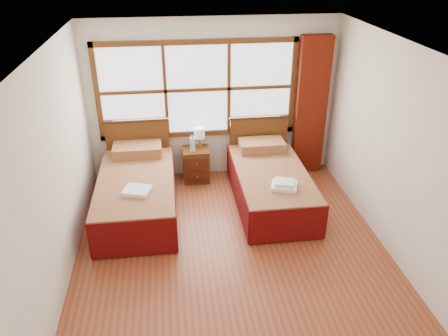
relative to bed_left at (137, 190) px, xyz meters
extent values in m
plane|color=brown|center=(1.24, -1.20, -0.33)|extent=(4.50, 4.50, 0.00)
plane|color=white|center=(1.24, -1.20, 2.27)|extent=(4.50, 4.50, 0.00)
plane|color=silver|center=(1.24, 1.05, 0.97)|extent=(4.00, 0.00, 4.00)
plane|color=silver|center=(-0.76, -1.20, 0.97)|extent=(0.00, 4.50, 4.50)
plane|color=silver|center=(3.24, -1.20, 0.97)|extent=(0.00, 4.50, 4.50)
cube|color=white|center=(0.99, 1.02, 1.17)|extent=(3.00, 0.02, 1.40)
cube|color=#532E12|center=(0.99, 1.00, 0.43)|extent=(3.16, 0.06, 0.08)
cube|color=#532E12|center=(0.99, 1.00, 1.91)|extent=(3.16, 0.06, 0.08)
cube|color=#532E12|center=(-0.55, 1.00, 1.17)|extent=(0.08, 0.06, 1.56)
cube|color=#532E12|center=(2.53, 1.00, 1.17)|extent=(0.08, 0.06, 1.56)
cube|color=#532E12|center=(0.49, 1.00, 1.17)|extent=(0.05, 0.05, 1.40)
cube|color=#532E12|center=(1.49, 1.00, 1.17)|extent=(0.05, 0.05, 1.40)
cube|color=#532E12|center=(0.99, 1.00, 1.17)|extent=(3.00, 0.05, 0.05)
cube|color=#65170A|center=(2.84, 0.91, 0.84)|extent=(0.50, 0.16, 2.30)
cube|color=#411C0D|center=(0.00, -0.07, -0.17)|extent=(0.96, 1.92, 0.31)
cube|color=#631D0E|center=(0.00, -0.07, 0.12)|extent=(1.08, 2.13, 0.26)
cube|color=#5B0909|center=(-0.54, -0.07, -0.04)|extent=(0.03, 2.13, 0.53)
cube|color=#5B0909|center=(0.54, -0.07, -0.04)|extent=(0.03, 2.13, 0.53)
cube|color=#5B0909|center=(0.00, -1.13, -0.04)|extent=(1.08, 0.03, 0.53)
cube|color=#631D0E|center=(0.00, 0.71, 0.33)|extent=(0.75, 0.44, 0.17)
cube|color=#532E12|center=(0.00, 0.94, 0.19)|extent=(1.00, 0.06, 1.04)
cube|color=#411C0D|center=(0.00, 0.94, 0.73)|extent=(1.04, 0.08, 0.04)
cube|color=#411C0D|center=(1.99, -0.07, -0.18)|extent=(0.92, 1.84, 0.30)
cube|color=#631D0E|center=(1.99, -0.07, 0.10)|extent=(1.03, 2.04, 0.25)
cube|color=#5B0909|center=(1.48, -0.07, -0.05)|extent=(0.03, 2.04, 0.51)
cube|color=#5B0909|center=(2.51, -0.07, -0.05)|extent=(0.03, 2.04, 0.51)
cube|color=#5B0909|center=(1.99, -1.08, -0.05)|extent=(1.03, 0.03, 0.51)
cube|color=#631D0E|center=(1.99, 0.67, 0.30)|extent=(0.72, 0.42, 0.16)
cube|color=#532E12|center=(1.99, 0.94, 0.17)|extent=(0.96, 0.06, 1.00)
cube|color=#411C0D|center=(1.99, 0.94, 0.68)|extent=(1.00, 0.08, 0.04)
cube|color=#532E12|center=(0.92, 0.80, -0.05)|extent=(0.42, 0.38, 0.56)
cube|color=#411C0D|center=(0.92, 0.60, -0.16)|extent=(0.37, 0.02, 0.17)
cube|color=#411C0D|center=(0.92, 0.60, 0.07)|extent=(0.37, 0.02, 0.17)
sphere|color=#A37E37|center=(0.92, 0.59, -0.16)|extent=(0.03, 0.03, 0.03)
sphere|color=#A37E37|center=(0.92, 0.59, 0.07)|extent=(0.03, 0.03, 0.03)
cube|color=white|center=(0.04, -0.48, 0.27)|extent=(0.42, 0.39, 0.05)
cube|color=white|center=(2.05, -0.57, 0.25)|extent=(0.42, 0.39, 0.05)
cube|color=white|center=(2.05, -0.57, 0.30)|extent=(0.32, 0.29, 0.05)
cylinder|color=#B5813A|center=(1.00, 0.89, 0.25)|extent=(0.10, 0.10, 0.02)
cylinder|color=#B5813A|center=(1.00, 0.89, 0.33)|extent=(0.02, 0.02, 0.14)
cylinder|color=white|center=(1.00, 0.89, 0.48)|extent=(0.17, 0.17, 0.17)
cylinder|color=silver|center=(0.88, 0.73, 0.35)|extent=(0.07, 0.07, 0.23)
cylinder|color=blue|center=(0.88, 0.73, 0.49)|extent=(0.03, 0.03, 0.03)
cylinder|color=silver|center=(0.87, 0.74, 0.35)|extent=(0.07, 0.07, 0.23)
cylinder|color=blue|center=(0.87, 0.74, 0.49)|extent=(0.03, 0.03, 0.03)
camera|label=1|loc=(0.55, -5.64, 3.27)|focal=35.00mm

